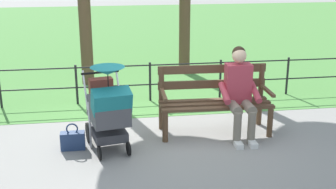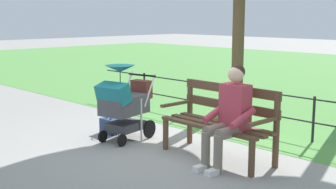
{
  "view_description": "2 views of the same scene",
  "coord_description": "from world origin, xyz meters",
  "px_view_note": "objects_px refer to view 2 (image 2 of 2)",
  "views": [
    {
      "loc": [
        0.8,
        5.81,
        2.51
      ],
      "look_at": [
        -0.05,
        0.14,
        0.68
      ],
      "focal_mm": 47.39,
      "sensor_mm": 36.0,
      "label": 1
    },
    {
      "loc": [
        -4.47,
        4.44,
        1.86
      ],
      "look_at": [
        -0.07,
        0.19,
        0.8
      ],
      "focal_mm": 48.28,
      "sensor_mm": 36.0,
      "label": 2
    }
  ],
  "objects_px": {
    "park_bench": "(221,118)",
    "person_on_bench": "(229,113)",
    "stroller": "(124,102)",
    "handbag": "(109,126)"
  },
  "relations": [
    {
      "from": "handbag",
      "to": "park_bench",
      "type": "bearing_deg",
      "value": -170.0
    },
    {
      "from": "park_bench",
      "to": "handbag",
      "type": "relative_size",
      "value": 4.36
    },
    {
      "from": "person_on_bench",
      "to": "stroller",
      "type": "relative_size",
      "value": 1.11
    },
    {
      "from": "park_bench",
      "to": "person_on_bench",
      "type": "height_order",
      "value": "person_on_bench"
    },
    {
      "from": "person_on_bench",
      "to": "handbag",
      "type": "relative_size",
      "value": 3.45
    },
    {
      "from": "person_on_bench",
      "to": "stroller",
      "type": "xyz_separation_m",
      "value": [
        1.84,
        0.2,
        -0.08
      ]
    },
    {
      "from": "park_bench",
      "to": "person_on_bench",
      "type": "distance_m",
      "value": 0.41
    },
    {
      "from": "person_on_bench",
      "to": "handbag",
      "type": "xyz_separation_m",
      "value": [
        2.32,
        0.13,
        -0.55
      ]
    },
    {
      "from": "person_on_bench",
      "to": "stroller",
      "type": "distance_m",
      "value": 1.85
    },
    {
      "from": "stroller",
      "to": "handbag",
      "type": "relative_size",
      "value": 3.11
    }
  ]
}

